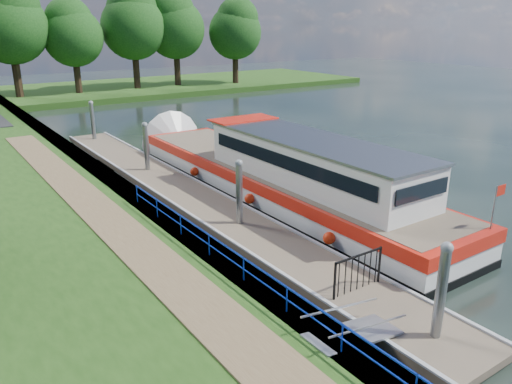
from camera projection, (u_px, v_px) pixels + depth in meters
ground at (417, 339)px, 12.92m from camera, size 160.00×160.00×0.00m
bank_edge at (118, 191)px, 23.13m from camera, size 1.10×90.00×0.78m
far_bank at (128, 89)px, 59.82m from camera, size 60.00×18.00×0.60m
footpath at (136, 245)px, 16.54m from camera, size 1.60×40.00×0.05m
blue_fence at (264, 277)px, 13.36m from camera, size 0.04×18.04×0.72m
pontoon at (187, 196)px, 23.00m from camera, size 2.50×30.00×0.56m
mooring_piles at (186, 174)px, 22.65m from camera, size 0.30×27.30×3.55m
gangway at (353, 333)px, 12.12m from camera, size 2.58×1.00×0.92m
gate_panel at (358, 267)px, 14.27m from camera, size 1.85×0.05×1.15m
barge at (270, 173)px, 23.41m from camera, size 4.36×21.15×4.78m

